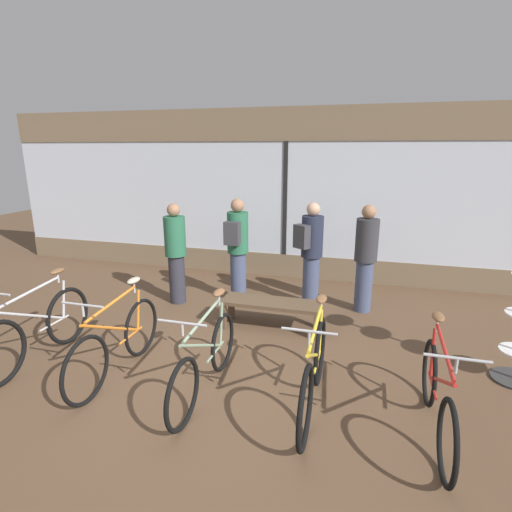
{
  "coord_description": "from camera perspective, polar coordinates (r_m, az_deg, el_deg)",
  "views": [
    {
      "loc": [
        1.52,
        -3.75,
        2.47
      ],
      "look_at": [
        0.0,
        1.66,
        0.95
      ],
      "focal_mm": 28.0,
      "sensor_mm": 36.0,
      "label": 1
    }
  ],
  "objects": [
    {
      "name": "bicycle_far_right",
      "position": [
        4.02,
        24.5,
        -17.8
      ],
      "size": [
        0.46,
        1.66,
        1.01
      ],
      "color": "black",
      "rests_on": "ground_plane"
    },
    {
      "name": "shop_back_wall",
      "position": [
        7.69,
        4.22,
        8.88
      ],
      "size": [
        12.0,
        0.08,
        3.2
      ],
      "color": "#7A664C",
      "rests_on": "ground_plane"
    },
    {
      "name": "customer_near_bench",
      "position": [
        6.47,
        -2.66,
        1.25
      ],
      "size": [
        0.36,
        0.5,
        1.71
      ],
      "color": "#424C6B",
      "rests_on": "ground_plane"
    },
    {
      "name": "bicycle_left",
      "position": [
        4.78,
        -19.22,
        -11.54
      ],
      "size": [
        0.46,
        1.72,
        1.03
      ],
      "color": "black",
      "rests_on": "ground_plane"
    },
    {
      "name": "customer_near_rack",
      "position": [
        6.35,
        7.86,
        0.67
      ],
      "size": [
        0.51,
        0.56,
        1.67
      ],
      "color": "#424C6B",
      "rests_on": "ground_plane"
    },
    {
      "name": "bicycle_right",
      "position": [
        4.02,
        8.26,
        -16.02
      ],
      "size": [
        0.46,
        1.73,
        1.05
      ],
      "color": "black",
      "rests_on": "ground_plane"
    },
    {
      "name": "customer_by_window",
      "position": [
        6.55,
        -11.4,
        0.59
      ],
      "size": [
        0.42,
        0.42,
        1.64
      ],
      "color": "#2D2D38",
      "rests_on": "ground_plane"
    },
    {
      "name": "bicycle_center",
      "position": [
        4.24,
        -7.2,
        -14.55
      ],
      "size": [
        0.46,
        1.71,
        1.02
      ],
      "color": "black",
      "rests_on": "ground_plane"
    },
    {
      "name": "display_bench",
      "position": [
        5.63,
        2.23,
        -7.15
      ],
      "size": [
        1.4,
        0.44,
        0.41
      ],
      "color": "brown",
      "rests_on": "ground_plane"
    },
    {
      "name": "customer_mid_floor",
      "position": [
        6.29,
        15.39,
        -0.1
      ],
      "size": [
        0.37,
        0.37,
        1.67
      ],
      "color": "#424C6B",
      "rests_on": "ground_plane"
    },
    {
      "name": "ground_plane",
      "position": [
        4.74,
        -5.66,
        -16.36
      ],
      "size": [
        24.0,
        24.0,
        0.0
      ],
      "primitive_type": "plane",
      "color": "brown"
    },
    {
      "name": "bicycle_far_left",
      "position": [
        5.43,
        -28.82,
        -9.25
      ],
      "size": [
        0.46,
        1.79,
        1.05
      ],
      "color": "black",
      "rests_on": "ground_plane"
    }
  ]
}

